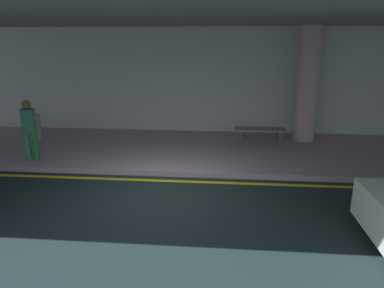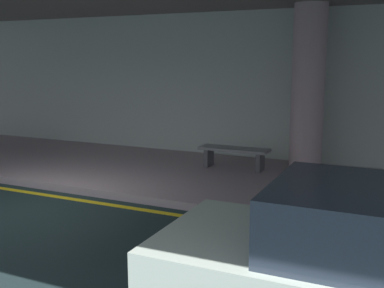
{
  "view_description": "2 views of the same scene",
  "coord_description": "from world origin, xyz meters",
  "px_view_note": "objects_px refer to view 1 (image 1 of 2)",
  "views": [
    {
      "loc": [
        1.31,
        -7.39,
        3.4
      ],
      "look_at": [
        0.52,
        1.54,
        0.73
      ],
      "focal_mm": 33.17,
      "sensor_mm": 36.0,
      "label": 1
    },
    {
      "loc": [
        5.99,
        -6.07,
        2.6
      ],
      "look_at": [
        2.37,
        1.79,
        1.04
      ],
      "focal_mm": 43.69,
      "sensor_mm": 36.0,
      "label": 2
    }
  ],
  "objects_px": {
    "support_column_far_left": "(307,85)",
    "bench_metal": "(260,133)",
    "trash_bin_steel": "(32,128)",
    "traveler_with_luggage": "(29,126)"
  },
  "relations": [
    {
      "from": "support_column_far_left",
      "to": "bench_metal",
      "type": "bearing_deg",
      "value": -159.03
    },
    {
      "from": "support_column_far_left",
      "to": "bench_metal",
      "type": "relative_size",
      "value": 2.28
    },
    {
      "from": "support_column_far_left",
      "to": "trash_bin_steel",
      "type": "bearing_deg",
      "value": -174.39
    },
    {
      "from": "traveler_with_luggage",
      "to": "trash_bin_steel",
      "type": "height_order",
      "value": "traveler_with_luggage"
    },
    {
      "from": "support_column_far_left",
      "to": "trash_bin_steel",
      "type": "height_order",
      "value": "support_column_far_left"
    },
    {
      "from": "support_column_far_left",
      "to": "trash_bin_steel",
      "type": "relative_size",
      "value": 4.29
    },
    {
      "from": "support_column_far_left",
      "to": "traveler_with_luggage",
      "type": "relative_size",
      "value": 2.17
    },
    {
      "from": "traveler_with_luggage",
      "to": "bench_metal",
      "type": "bearing_deg",
      "value": 123.03
    },
    {
      "from": "support_column_far_left",
      "to": "traveler_with_luggage",
      "type": "bearing_deg",
      "value": -160.38
    },
    {
      "from": "support_column_far_left",
      "to": "traveler_with_luggage",
      "type": "xyz_separation_m",
      "value": [
        -7.94,
        -2.83,
        -0.86
      ]
    }
  ]
}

